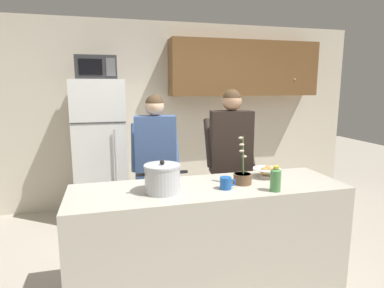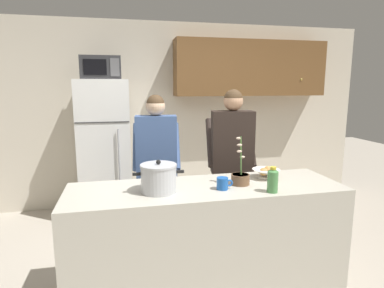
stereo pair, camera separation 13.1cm
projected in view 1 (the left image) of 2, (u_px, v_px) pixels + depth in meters
back_wall_unit at (181, 104)px, 4.71m from camera, size 6.00×0.48×2.60m
kitchen_island at (209, 239)px, 2.68m from camera, size 2.22×0.68×0.92m
refrigerator at (101, 151)px, 4.14m from camera, size 0.64×0.68×1.80m
microwave at (96, 68)px, 3.94m from camera, size 0.48×0.37×0.28m
person_near_pot at (155, 155)px, 3.31m from camera, size 0.53×0.45×1.63m
person_by_sink at (231, 150)px, 3.37m from camera, size 0.56×0.48×1.68m
cooking_pot at (162, 178)px, 2.43m from camera, size 0.39×0.28×0.25m
coffee_mug at (226, 183)px, 2.53m from camera, size 0.13×0.09×0.10m
bread_bowl at (267, 172)px, 2.85m from camera, size 0.24×0.24×0.10m
bottle_near_edge at (276, 179)px, 2.47m from camera, size 0.08×0.08×0.20m
potted_orchid at (242, 176)px, 2.66m from camera, size 0.15×0.15×0.40m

